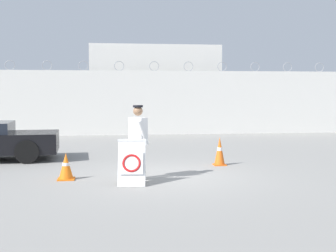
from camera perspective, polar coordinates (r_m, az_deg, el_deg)
name	(u,v)px	position (r m, az deg, el deg)	size (l,w,h in m)	color
ground_plane	(166,176)	(11.65, -0.27, -6.13)	(90.00, 90.00, 0.00)	gray
perimeter_wall	(137,103)	(22.57, -3.82, 2.86)	(36.00, 0.30, 3.53)	silver
building_block	(150,88)	(27.90, -2.16, 4.62)	(6.92, 7.19, 4.53)	silver
barricade_sign	(132,162)	(10.65, -4.42, -4.37)	(0.69, 0.90, 1.02)	white
security_guard	(138,138)	(11.12, -3.68, -1.47)	(0.48, 0.66, 1.77)	black
traffic_cone_near	(66,166)	(11.42, -12.33, -4.84)	(0.40, 0.40, 0.64)	orange
traffic_cone_mid	(220,151)	(13.35, 6.31, -3.08)	(0.35, 0.35, 0.81)	orange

